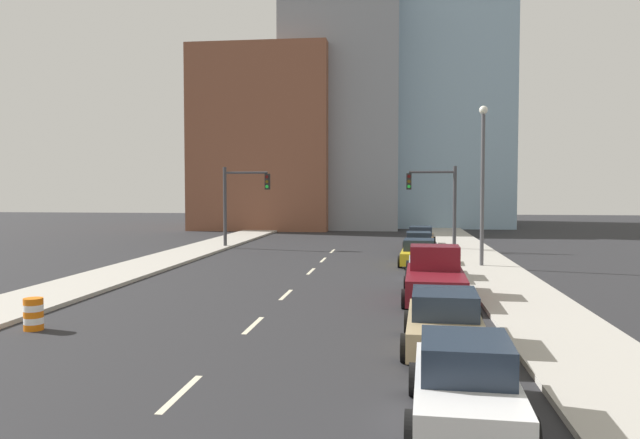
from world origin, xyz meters
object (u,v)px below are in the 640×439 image
object	(u,v)px
sedan_tan	(444,322)
traffic_signal_left	(238,196)
traffic_signal_right	(440,197)
sedan_black	(419,244)
street_lamp	(483,175)
sedan_brown	(421,238)
traffic_barrel	(33,314)
sedan_yellow	(419,253)
pickup_truck_maroon	(435,279)
sedan_white	(465,385)
sedan_silver	(430,264)

from	to	relation	value
sedan_tan	traffic_signal_left	bearing A→B (deg)	117.53
traffic_signal_right	sedan_black	bearing A→B (deg)	-117.93
street_lamp	sedan_brown	bearing A→B (deg)	103.29
traffic_signal_left	traffic_barrel	xyz separation A→B (m)	(0.54, -25.65, -3.16)
sedan_yellow	traffic_signal_right	bearing A→B (deg)	81.83
traffic_signal_right	pickup_truck_maroon	world-z (taller)	traffic_signal_right
sedan_tan	pickup_truck_maroon	distance (m)	7.10
traffic_signal_left	sedan_tan	size ratio (longest dim) A/B	1.21
sedan_black	sedan_tan	bearing A→B (deg)	-89.71
traffic_signal_left	sedan_tan	xyz separation A→B (m)	(12.40, -26.31, -2.94)
sedan_white	traffic_signal_left	bearing A→B (deg)	113.89
sedan_white	sedan_silver	bearing A→B (deg)	91.65
sedan_silver	sedan_brown	size ratio (longest dim) A/B	0.98
traffic_signal_right	street_lamp	distance (m)	9.51
sedan_brown	sedan_tan	bearing A→B (deg)	-87.52
traffic_signal_right	sedan_white	world-z (taller)	traffic_signal_right
pickup_truck_maroon	traffic_signal_left	bearing A→B (deg)	125.02
traffic_barrel	sedan_silver	size ratio (longest dim) A/B	0.21
sedan_white	sedan_tan	world-z (taller)	sedan_white
traffic_signal_right	sedan_tan	world-z (taller)	traffic_signal_right
traffic_barrel	sedan_white	xyz separation A→B (m)	(11.85, -5.87, 0.22)
street_lamp	sedan_yellow	world-z (taller)	street_lamp
traffic_signal_left	sedan_silver	size ratio (longest dim) A/B	1.24
traffic_signal_right	street_lamp	bearing A→B (deg)	-80.55
pickup_truck_maroon	sedan_silver	world-z (taller)	pickup_truck_maroon
traffic_signal_left	traffic_barrel	world-z (taller)	traffic_signal_left
traffic_signal_right	sedan_yellow	distance (m)	8.95
traffic_barrel	sedan_tan	bearing A→B (deg)	-3.15
sedan_yellow	sedan_brown	size ratio (longest dim) A/B	1.02
sedan_tan	sedan_white	bearing A→B (deg)	-87.76
traffic_barrel	sedan_yellow	xyz separation A→B (m)	(11.78, 17.38, 0.17)
sedan_tan	sedan_black	world-z (taller)	sedan_tan
sedan_silver	sedan_yellow	xyz separation A→B (m)	(-0.32, 5.36, -0.03)
traffic_signal_right	sedan_silver	world-z (taller)	traffic_signal_right
traffic_barrel	sedan_white	size ratio (longest dim) A/B	0.21
street_lamp	sedan_brown	distance (m)	12.68
traffic_signal_left	sedan_tan	distance (m)	29.23
sedan_white	sedan_yellow	distance (m)	23.25
sedan_tan	sedan_silver	xyz separation A→B (m)	(0.24, 12.67, -0.01)
traffic_barrel	sedan_black	size ratio (longest dim) A/B	0.21
sedan_silver	sedan_brown	xyz separation A→B (m)	(0.14, 15.96, -0.01)
traffic_signal_left	sedan_yellow	distance (m)	15.13
sedan_tan	sedan_yellow	bearing A→B (deg)	92.55
street_lamp	sedan_black	xyz separation A→B (m)	(-3.07, 6.43, -4.24)
sedan_tan	sedan_black	xyz separation A→B (m)	(0.06, 23.44, -0.03)
traffic_signal_left	sedan_yellow	bearing A→B (deg)	-33.89
sedan_tan	sedan_silver	bearing A→B (deg)	91.22
street_lamp	sedan_yellow	distance (m)	5.43
traffic_signal_right	pickup_truck_maroon	bearing A→B (deg)	-94.24
traffic_signal_right	sedan_white	bearing A→B (deg)	-92.88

